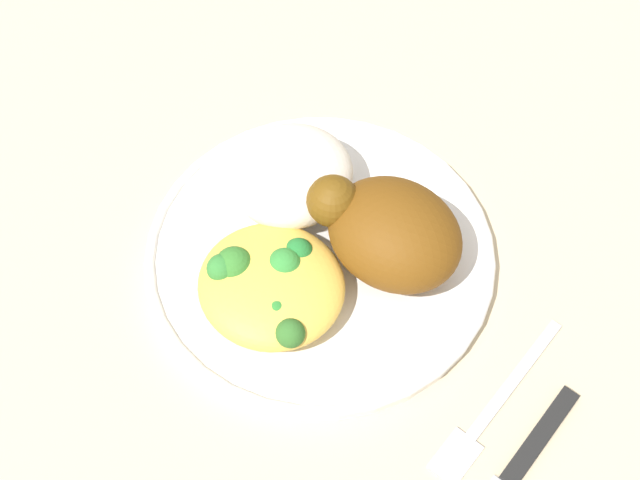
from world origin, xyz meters
TOP-DOWN VIEW (x-y plane):
  - ground_plane at (0.00, 0.00)m, footprint 2.00×2.00m
  - plate at (0.00, 0.00)m, footprint 0.26×0.26m
  - roasted_chicken at (-0.04, -0.03)m, footprint 0.11×0.08m
  - rice_pile at (0.05, -0.02)m, footprint 0.09×0.09m
  - mac_cheese_with_broccoli at (0.00, 0.05)m, footprint 0.10×0.10m
  - fork at (-0.16, 0.02)m, footprint 0.02×0.14m

SIDE VIEW (x-z plane):
  - ground_plane at x=0.00m, z-range 0.00..0.00m
  - fork at x=-0.16m, z-range 0.00..0.01m
  - plate at x=0.00m, z-range 0.00..0.02m
  - mac_cheese_with_broccoli at x=0.00m, z-range 0.01..0.05m
  - rice_pile at x=0.05m, z-range 0.01..0.06m
  - roasted_chicken at x=-0.04m, z-range 0.02..0.08m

